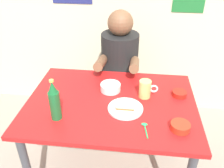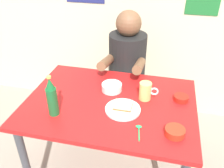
# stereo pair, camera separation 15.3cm
# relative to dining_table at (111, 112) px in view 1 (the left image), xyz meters

# --- Properties ---
(dining_table) EXTENTS (1.10, 0.80, 0.74)m
(dining_table) POSITION_rel_dining_table_xyz_m (0.00, 0.00, 0.00)
(dining_table) COLOR red
(dining_table) RESTS_ON ground
(stool) EXTENTS (0.34, 0.34, 0.45)m
(stool) POSITION_rel_dining_table_xyz_m (0.00, 0.63, -0.30)
(stool) COLOR #4C4C51
(stool) RESTS_ON ground
(person_seated) EXTENTS (0.33, 0.56, 0.72)m
(person_seated) POSITION_rel_dining_table_xyz_m (0.00, 0.62, 0.12)
(person_seated) COLOR black
(person_seated) RESTS_ON stool
(plate_orange) EXTENTS (0.22, 0.22, 0.01)m
(plate_orange) POSITION_rel_dining_table_xyz_m (0.10, -0.08, 0.10)
(plate_orange) COLOR silver
(plate_orange) RESTS_ON dining_table
(sandwich) EXTENTS (0.11, 0.09, 0.04)m
(sandwich) POSITION_rel_dining_table_xyz_m (0.10, -0.08, 0.13)
(sandwich) COLOR beige
(sandwich) RESTS_ON plate_orange
(beer_mug) EXTENTS (0.13, 0.08, 0.12)m
(beer_mug) POSITION_rel_dining_table_xyz_m (0.22, 0.08, 0.15)
(beer_mug) COLOR #D1BC66
(beer_mug) RESTS_ON dining_table
(beer_bottle) EXTENTS (0.06, 0.06, 0.26)m
(beer_bottle) POSITION_rel_dining_table_xyz_m (-0.30, -0.21, 0.21)
(beer_bottle) COLOR #19602D
(beer_bottle) RESTS_ON dining_table
(sauce_bowl_chili) EXTENTS (0.11, 0.11, 0.04)m
(sauce_bowl_chili) POSITION_rel_dining_table_xyz_m (0.41, -0.22, 0.12)
(sauce_bowl_chili) COLOR red
(sauce_bowl_chili) RESTS_ON dining_table
(rice_bowl_white) EXTENTS (0.14, 0.14, 0.05)m
(rice_bowl_white) POSITION_rel_dining_table_xyz_m (-0.02, 0.13, 0.12)
(rice_bowl_white) COLOR silver
(rice_bowl_white) RESTS_ON dining_table
(sambal_bowl_red) EXTENTS (0.10, 0.10, 0.03)m
(sambal_bowl_red) POSITION_rel_dining_table_xyz_m (0.45, 0.11, 0.11)
(sambal_bowl_red) COLOR #B21E14
(sambal_bowl_red) RESTS_ON dining_table
(spoon) EXTENTS (0.04, 0.12, 0.01)m
(spoon) POSITION_rel_dining_table_xyz_m (0.22, -0.23, 0.10)
(spoon) COLOR #26A559
(spoon) RESTS_ON dining_table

